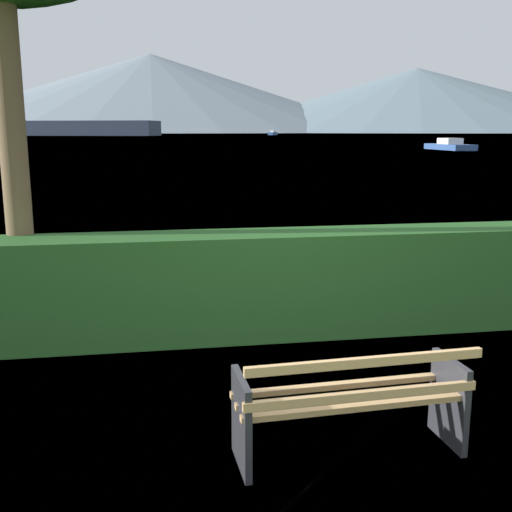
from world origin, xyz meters
name	(u,v)px	position (x,y,z in m)	size (l,w,h in m)	color
ground_plane	(347,452)	(0.00, 0.00, 0.00)	(1400.00, 1400.00, 0.00)	#567A38
water_surface	(154,134)	(0.00, 308.61, 0.00)	(620.00, 620.00, 0.00)	#7A99A8
park_bench	(352,402)	(0.00, -0.06, 0.43)	(1.73, 0.66, 0.87)	tan
hedge_row	(275,284)	(0.00, 2.76, 0.61)	(10.15, 0.74, 1.21)	#285B23
cargo_ship_large	(8,123)	(-56.88, 255.60, 4.89)	(103.59, 46.73, 17.50)	#2D384C
fishing_boat_near	(273,133)	(50.36, 258.96, 0.74)	(5.15, 6.47, 1.97)	#335693
sailboat_mid	(450,146)	(33.55, 64.65, 0.48)	(2.75, 8.27, 1.37)	#335693
distant_hills	(133,97)	(-15.87, 555.65, 29.77)	(941.75, 485.47, 70.17)	gray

